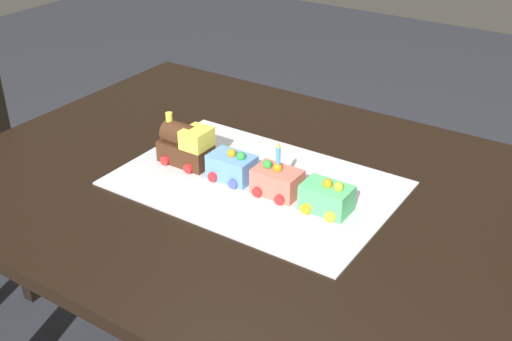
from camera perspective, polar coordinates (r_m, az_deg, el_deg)
name	(u,v)px	position (r m, az deg, el deg)	size (l,w,h in m)	color
dining_table	(261,224)	(1.46, 0.49, -4.85)	(1.40, 1.00, 0.74)	black
cake_board	(256,183)	(1.40, 0.00, -1.15)	(0.60, 0.40, 0.00)	silver
cake_locomotive	(186,145)	(1.46, -6.32, 2.32)	(0.14, 0.08, 0.12)	#472816
cake_car_hopper_sky_blue	(232,167)	(1.40, -2.17, 0.34)	(0.10, 0.08, 0.07)	#669EEA
cake_car_flatbed_coral	(277,181)	(1.34, 1.90, -0.98)	(0.10, 0.08, 0.07)	#F27260
cake_car_gondola_mint_green	(327,198)	(1.29, 6.38, -2.44)	(0.10, 0.08, 0.07)	#59CC7A
birthday_candle	(278,154)	(1.31, 2.02, 1.53)	(0.01, 0.01, 0.05)	#4CA5E5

